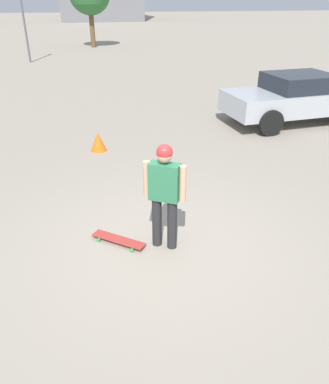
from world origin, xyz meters
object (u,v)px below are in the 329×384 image
object	(u,v)px
person	(164,189)
car_parked_near	(295,97)
skateboard	(118,240)
traffic_cone	(98,142)

from	to	relation	value
person	car_parked_near	bearing A→B (deg)	76.95
skateboard	traffic_cone	size ratio (longest dim) A/B	1.67
person	traffic_cone	distance (m)	4.43
car_parked_near	traffic_cone	world-z (taller)	car_parked_near
person	car_parked_near	world-z (taller)	person
traffic_cone	skateboard	bearing A→B (deg)	179.43
person	skateboard	xyz separation A→B (m)	(0.23, 0.68, -0.91)
skateboard	traffic_cone	world-z (taller)	traffic_cone
traffic_cone	car_parked_near	bearing A→B (deg)	-80.27
skateboard	car_parked_near	bearing A→B (deg)	-99.50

